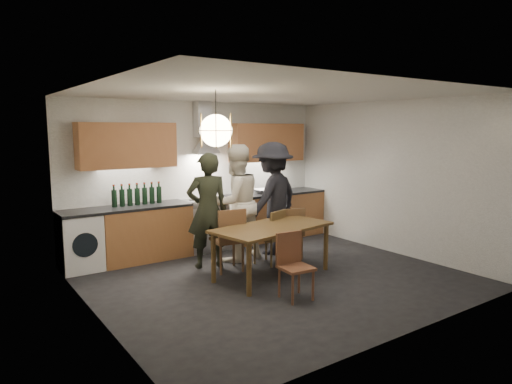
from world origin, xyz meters
TOP-DOWN VIEW (x-y plane):
  - ground at (0.00, 0.00)m, footprint 5.00×5.00m
  - room_shell at (0.00, 0.00)m, footprint 5.02×4.52m
  - counter_run at (0.02, 1.95)m, footprint 5.00×0.62m
  - range_stove at (0.00, 1.94)m, footprint 0.90×0.60m
  - wall_fixtures at (0.00, 2.07)m, footprint 4.30×0.54m
  - pendant_lamp at (-1.00, -0.10)m, footprint 0.43×0.43m
  - dining_table at (0.01, 0.08)m, footprint 1.87×1.15m
  - chair_back_left at (-0.40, 0.59)m, footprint 0.50×0.50m
  - chair_back_mid at (0.36, 0.53)m, footprint 0.50×0.50m
  - chair_back_right at (0.79, 0.59)m, footprint 0.48×0.48m
  - chair_front at (-0.28, -0.75)m, footprint 0.41×0.41m
  - person_left at (-0.53, 1.00)m, footprint 0.73×0.58m
  - person_mid at (0.02, 1.07)m, footprint 0.94×0.74m
  - person_right at (0.77, 1.08)m, footprint 1.40×1.09m
  - mixing_bowl at (1.19, 1.94)m, footprint 0.36×0.36m
  - stock_pot at (1.69, 1.92)m, footprint 0.27×0.27m
  - wine_bottles at (-1.26, 2.03)m, footprint 0.83×0.08m

SIDE VIEW (x-z plane):
  - ground at x=0.00m, z-range 0.00..0.00m
  - range_stove at x=0.00m, z-range -0.02..0.90m
  - counter_run at x=0.02m, z-range 0.00..0.90m
  - chair_front at x=-0.28m, z-range 0.06..0.89m
  - chair_back_right at x=0.79m, z-range 0.06..0.92m
  - chair_back_mid at x=0.36m, z-range 0.06..0.93m
  - chair_back_left at x=-0.40m, z-range 0.07..1.03m
  - dining_table at x=0.01m, z-range 0.28..1.02m
  - person_left at x=-0.53m, z-range 0.00..1.77m
  - person_mid at x=0.02m, z-range 0.00..1.88m
  - mixing_bowl at x=1.19m, z-range 0.90..0.98m
  - person_right at x=0.77m, z-range 0.00..1.90m
  - stock_pot at x=1.69m, z-range 0.90..1.05m
  - wine_bottles at x=-1.26m, z-range 0.90..1.25m
  - room_shell at x=0.00m, z-range 0.40..3.01m
  - wall_fixtures at x=0.00m, z-range 1.32..2.42m
  - pendant_lamp at x=-1.00m, z-range 1.75..2.45m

